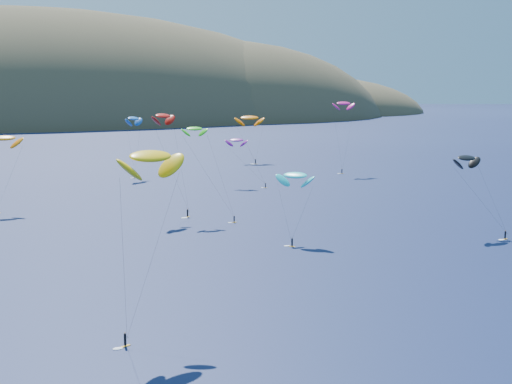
% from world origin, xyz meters
% --- Properties ---
extents(ground, '(2800.00, 2800.00, 0.00)m').
position_xyz_m(ground, '(0.00, 0.00, 0.00)').
color(ground, black).
rests_on(ground, ground).
extents(island, '(730.00, 300.00, 210.00)m').
position_xyz_m(island, '(39.40, 562.36, -10.74)').
color(island, '#3D3526').
rests_on(island, ground).
extents(kitesurfer_1, '(9.37, 7.66, 21.08)m').
position_xyz_m(kitesurfer_1, '(-36.61, 132.42, 18.54)').
color(kitesurfer_1, orange).
rests_on(kitesurfer_1, ground).
extents(kitesurfer_2, '(11.83, 10.74, 26.09)m').
position_xyz_m(kitesurfer_2, '(-26.58, 30.64, 23.26)').
color(kitesurfer_2, orange).
rests_on(kitesurfer_2, ground).
extents(kitesurfer_3, '(9.90, 12.21, 23.39)m').
position_xyz_m(kitesurfer_3, '(4.57, 102.18, 21.59)').
color(kitesurfer_3, orange).
rests_on(kitesurfer_3, ground).
extents(kitesurfer_4, '(9.17, 8.78, 22.63)m').
position_xyz_m(kitesurfer_4, '(10.02, 181.57, 20.17)').
color(kitesurfer_4, orange).
rests_on(kitesurfer_4, ground).
extents(kitesurfer_5, '(8.46, 11.34, 15.87)m').
position_xyz_m(kitesurfer_5, '(15.61, 70.66, 13.55)').
color(kitesurfer_5, orange).
rests_on(kitesurfer_5, ground).
extents(kitesurfer_6, '(10.47, 12.34, 16.39)m').
position_xyz_m(kitesurfer_6, '(34.33, 147.50, 14.44)').
color(kitesurfer_6, orange).
rests_on(kitesurfer_6, ground).
extents(kitesurfer_7, '(8.33, 13.09, 18.56)m').
position_xyz_m(kitesurfer_7, '(53.48, 62.24, 16.33)').
color(kitesurfer_7, orange).
rests_on(kitesurfer_7, ground).
extents(kitesurfer_8, '(8.60, 7.07, 27.26)m').
position_xyz_m(kitesurfer_8, '(82.63, 162.82, 24.93)').
color(kitesurfer_8, orange).
rests_on(kitesurfer_8, ground).
extents(kitesurfer_9, '(8.92, 10.19, 26.76)m').
position_xyz_m(kitesurfer_9, '(-1.30, 108.61, 24.50)').
color(kitesurfer_9, orange).
rests_on(kitesurfer_9, ground).
extents(kitesurfer_11, '(12.75, 15.18, 21.23)m').
position_xyz_m(kitesurfer_11, '(65.38, 208.30, 17.97)').
color(kitesurfer_11, orange).
rests_on(kitesurfer_11, ground).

